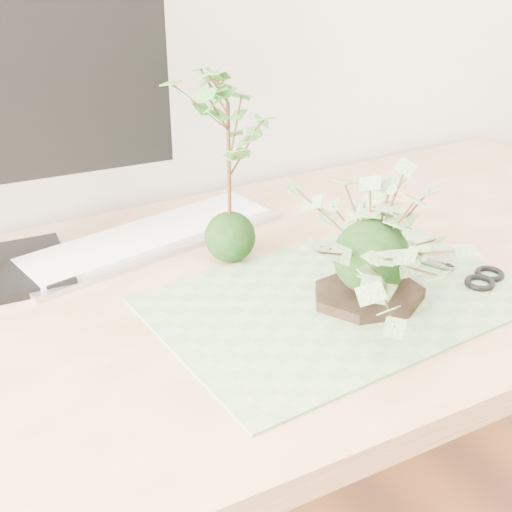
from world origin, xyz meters
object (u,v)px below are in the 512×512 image
ivy_kokedama (374,224)px  keyboard (150,238)px  desk (247,339)px  maple_kokedama (228,116)px

ivy_kokedama → keyboard: ivy_kokedama is taller
desk → keyboard: (-0.07, 0.20, 0.10)m
desk → maple_kokedama: 0.33m
maple_kokedama → keyboard: bearing=127.5°
ivy_kokedama → maple_kokedama: bearing=118.5°
keyboard → ivy_kokedama: bearing=-69.1°
maple_kokedama → keyboard: 0.26m
keyboard → desk: bearing=-82.1°
desk → ivy_kokedama: ivy_kokedama is taller
maple_kokedama → ivy_kokedama: bearing=-61.5°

